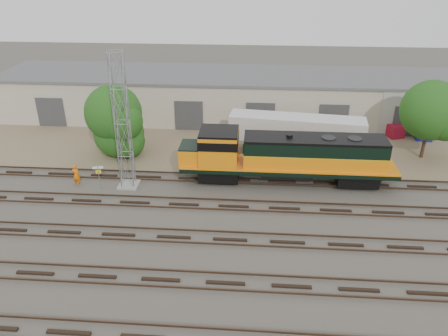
# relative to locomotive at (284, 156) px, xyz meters

# --- Properties ---
(ground) EXTENTS (140.00, 140.00, 0.00)m
(ground) POSITION_rel_locomotive_xyz_m (-4.05, -6.00, -2.52)
(ground) COLOR #47423A
(ground) RESTS_ON ground
(dirt_strip) EXTENTS (80.00, 16.00, 0.02)m
(dirt_strip) POSITION_rel_locomotive_xyz_m (-4.05, 9.00, -2.51)
(dirt_strip) COLOR #726047
(dirt_strip) RESTS_ON ground
(tracks) EXTENTS (80.00, 20.40, 0.28)m
(tracks) POSITION_rel_locomotive_xyz_m (-4.05, -9.00, -2.44)
(tracks) COLOR black
(tracks) RESTS_ON ground
(warehouse) EXTENTS (58.40, 10.40, 5.30)m
(warehouse) POSITION_rel_locomotive_xyz_m (-4.01, 16.98, 0.13)
(warehouse) COLOR beige
(warehouse) RESTS_ON ground
(locomotive) EXTENTS (18.44, 3.24, 4.43)m
(locomotive) POSITION_rel_locomotive_xyz_m (0.00, 0.00, 0.00)
(locomotive) COLOR black
(locomotive) RESTS_ON tracks
(signal_tower) EXTENTS (1.70, 1.70, 11.52)m
(signal_tower) POSITION_rel_locomotive_xyz_m (-13.31, -1.65, 3.08)
(signal_tower) COLOR gray
(signal_tower) RESTS_ON ground
(sign_post) EXTENTS (0.86, 0.26, 2.16)m
(sign_post) POSITION_rel_locomotive_xyz_m (-15.59, -2.34, -1.01)
(sign_post) COLOR gray
(sign_post) RESTS_ON ground
(worker) EXTENTS (0.78, 0.55, 2.01)m
(worker) POSITION_rel_locomotive_xyz_m (-17.75, -1.96, -1.52)
(worker) COLOR orange
(worker) RESTS_ON ground
(semi_trailer) EXTENTS (13.21, 4.14, 4.00)m
(semi_trailer) POSITION_rel_locomotive_xyz_m (1.75, 5.98, -0.01)
(semi_trailer) COLOR silver
(semi_trailer) RESTS_ON ground
(dumpster_blue) EXTENTS (1.76, 1.67, 1.50)m
(dumpster_blue) POSITION_rel_locomotive_xyz_m (15.59, 11.07, -1.77)
(dumpster_blue) COLOR navy
(dumpster_blue) RESTS_ON ground
(dumpster_red) EXTENTS (1.90, 1.85, 1.40)m
(dumpster_red) POSITION_rel_locomotive_xyz_m (12.73, 11.55, -1.82)
(dumpster_red) COLOR maroon
(dumpster_red) RESTS_ON ground
(tree_west) EXTENTS (5.72, 5.45, 7.13)m
(tree_west) POSITION_rel_locomotive_xyz_m (-15.88, 4.43, 1.74)
(tree_west) COLOR #382619
(tree_west) RESTS_ON ground
(tree_mid) EXTENTS (5.20, 4.95, 4.95)m
(tree_mid) POSITION_rel_locomotive_xyz_m (-15.73, 4.90, -0.47)
(tree_mid) COLOR #382619
(tree_mid) RESTS_ON ground
(tree_east) EXTENTS (5.99, 5.70, 7.70)m
(tree_east) POSITION_rel_locomotive_xyz_m (14.19, 6.12, 2.18)
(tree_east) COLOR #382619
(tree_east) RESTS_ON ground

